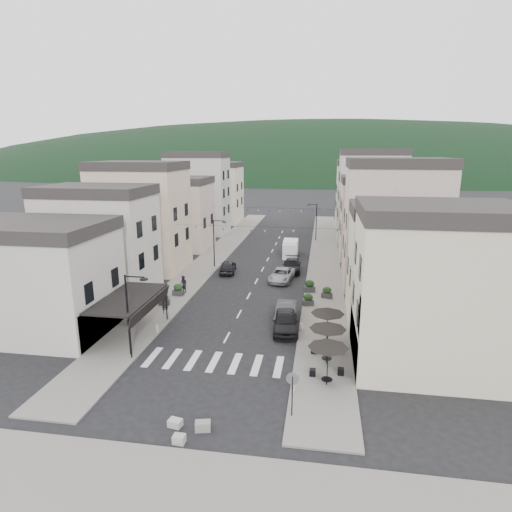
{
  "coord_description": "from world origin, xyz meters",
  "views": [
    {
      "loc": [
        7.07,
        -24.18,
        14.25
      ],
      "look_at": [
        0.33,
        18.63,
        3.5
      ],
      "focal_mm": 30.0,
      "sensor_mm": 36.0,
      "label": 1
    }
  ],
  "objects_px": {
    "pedestrian_a": "(165,305)",
    "pedestrian_b": "(183,284)",
    "parked_car_e": "(228,266)",
    "parked_car_a": "(285,321)",
    "parked_car_d": "(292,266)",
    "parked_car_b": "(286,312)",
    "parked_car_c": "(282,275)",
    "delivery_van": "(291,248)"
  },
  "relations": [
    {
      "from": "pedestrian_a",
      "to": "pedestrian_b",
      "type": "height_order",
      "value": "pedestrian_b"
    },
    {
      "from": "pedestrian_a",
      "to": "parked_car_e",
      "type": "bearing_deg",
      "value": 62.38
    },
    {
      "from": "parked_car_a",
      "to": "parked_car_d",
      "type": "relative_size",
      "value": 0.98
    },
    {
      "from": "parked_car_a",
      "to": "parked_car_b",
      "type": "relative_size",
      "value": 1.04
    },
    {
      "from": "parked_car_c",
      "to": "parked_car_b",
      "type": "bearing_deg",
      "value": -75.25
    },
    {
      "from": "parked_car_b",
      "to": "parked_car_d",
      "type": "height_order",
      "value": "parked_car_b"
    },
    {
      "from": "parked_car_d",
      "to": "parked_car_b",
      "type": "bearing_deg",
      "value": -89.68
    },
    {
      "from": "parked_car_c",
      "to": "pedestrian_a",
      "type": "height_order",
      "value": "pedestrian_a"
    },
    {
      "from": "delivery_van",
      "to": "pedestrian_a",
      "type": "relative_size",
      "value": 3.16
    },
    {
      "from": "delivery_van",
      "to": "pedestrian_b",
      "type": "distance_m",
      "value": 20.07
    },
    {
      "from": "parked_car_b",
      "to": "delivery_van",
      "type": "bearing_deg",
      "value": 93.81
    },
    {
      "from": "parked_car_c",
      "to": "parked_car_d",
      "type": "relative_size",
      "value": 1.0
    },
    {
      "from": "parked_car_d",
      "to": "pedestrian_b",
      "type": "bearing_deg",
      "value": -138.13
    },
    {
      "from": "pedestrian_a",
      "to": "parked_car_c",
      "type": "bearing_deg",
      "value": 34.34
    },
    {
      "from": "parked_car_a",
      "to": "parked_car_c",
      "type": "distance_m",
      "value": 13.69
    },
    {
      "from": "parked_car_a",
      "to": "parked_car_e",
      "type": "xyz_separation_m",
      "value": [
        -8.33,
        15.91,
        -0.09
      ]
    },
    {
      "from": "parked_car_b",
      "to": "parked_car_c",
      "type": "height_order",
      "value": "parked_car_b"
    },
    {
      "from": "parked_car_a",
      "to": "parked_car_b",
      "type": "distance_m",
      "value": 2.07
    },
    {
      "from": "parked_car_c",
      "to": "pedestrian_a",
      "type": "xyz_separation_m",
      "value": [
        -9.27,
        -11.71,
        0.21
      ]
    },
    {
      "from": "parked_car_d",
      "to": "parked_car_c",
      "type": "bearing_deg",
      "value": -103.7
    },
    {
      "from": "parked_car_d",
      "to": "pedestrian_b",
      "type": "height_order",
      "value": "pedestrian_b"
    },
    {
      "from": "parked_car_c",
      "to": "pedestrian_a",
      "type": "bearing_deg",
      "value": -120.92
    },
    {
      "from": "parked_car_c",
      "to": "pedestrian_b",
      "type": "height_order",
      "value": "pedestrian_b"
    },
    {
      "from": "delivery_van",
      "to": "parked_car_c",
      "type": "bearing_deg",
      "value": -91.78
    },
    {
      "from": "parked_car_a",
      "to": "parked_car_e",
      "type": "relative_size",
      "value": 1.12
    },
    {
      "from": "parked_car_a",
      "to": "pedestrian_b",
      "type": "xyz_separation_m",
      "value": [
        -11.09,
        7.64,
        0.16
      ]
    },
    {
      "from": "parked_car_a",
      "to": "parked_car_e",
      "type": "distance_m",
      "value": 17.96
    },
    {
      "from": "parked_car_a",
      "to": "parked_car_b",
      "type": "bearing_deg",
      "value": 88.29
    },
    {
      "from": "parked_car_b",
      "to": "parked_car_e",
      "type": "xyz_separation_m",
      "value": [
        -8.19,
        13.84,
        -0.03
      ]
    },
    {
      "from": "parked_car_e",
      "to": "pedestrian_b",
      "type": "relative_size",
      "value": 2.51
    },
    {
      "from": "parked_car_e",
      "to": "parked_car_b",
      "type": "bearing_deg",
      "value": 113.66
    },
    {
      "from": "pedestrian_b",
      "to": "parked_car_a",
      "type": "bearing_deg",
      "value": 1.38
    },
    {
      "from": "pedestrian_a",
      "to": "pedestrian_b",
      "type": "xyz_separation_m",
      "value": [
        -0.2,
        5.76,
        0.1
      ]
    },
    {
      "from": "parked_car_b",
      "to": "pedestrian_a",
      "type": "relative_size",
      "value": 3.03
    },
    {
      "from": "parked_car_a",
      "to": "parked_car_c",
      "type": "bearing_deg",
      "value": 91.19
    },
    {
      "from": "parked_car_c",
      "to": "pedestrian_b",
      "type": "bearing_deg",
      "value": -140.42
    },
    {
      "from": "delivery_van",
      "to": "parked_car_a",
      "type": "bearing_deg",
      "value": -87.96
    },
    {
      "from": "pedestrian_a",
      "to": "delivery_van",
      "type": "bearing_deg",
      "value": 51.0
    },
    {
      "from": "parked_car_b",
      "to": "delivery_van",
      "type": "distance_m",
      "value": 23.29
    },
    {
      "from": "parked_car_d",
      "to": "delivery_van",
      "type": "relative_size",
      "value": 1.02
    },
    {
      "from": "delivery_van",
      "to": "pedestrian_b",
      "type": "xyz_separation_m",
      "value": [
        -9.53,
        -17.67,
        -0.15
      ]
    },
    {
      "from": "parked_car_e",
      "to": "pedestrian_b",
      "type": "distance_m",
      "value": 8.72
    }
  ]
}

